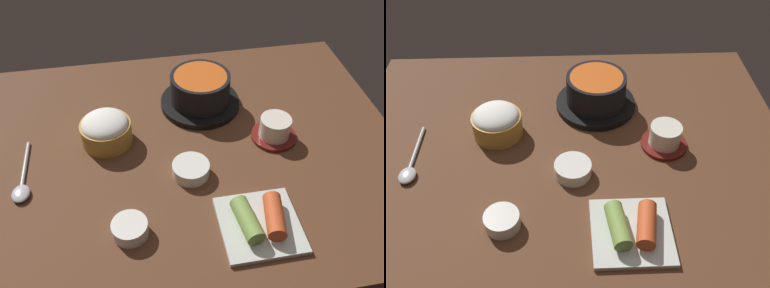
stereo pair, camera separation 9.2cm
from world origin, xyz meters
TOP-DOWN VIEW (x-y plane):
  - dining_table at (0.00, 0.00)cm, footprint 100.00×76.00cm
  - stone_pot at (7.03, 14.74)cm, footprint 19.52×19.52cm
  - rice_bowl at (-16.18, 5.39)cm, footprint 11.34×11.34cm
  - tea_cup_with_saucer at (21.40, -0.11)cm, footprint 10.29×10.29cm
  - banchan_cup_center at (0.70, -7.88)cm, footprint 7.83×7.83cm
  - kimchi_plate at (11.09, -23.25)cm, footprint 14.94×14.94cm
  - side_bowl_near at (-12.91, -20.51)cm, footprint 6.77×6.77cm
  - spoon at (-33.88, -5.42)cm, footprint 3.60×17.16cm

SIDE VIEW (x-z plane):
  - dining_table at x=0.00cm, z-range 0.00..2.00cm
  - spoon at x=-33.88cm, z-range 1.95..3.30cm
  - banchan_cup_center at x=0.70cm, z-range 2.12..4.96cm
  - side_bowl_near at x=-12.91cm, z-range 2.12..5.08cm
  - kimchi_plate at x=11.09cm, z-range 1.37..5.85cm
  - tea_cup_with_saucer at x=21.40cm, z-range 1.78..7.27cm
  - rice_bowl at x=-16.18cm, z-range 2.03..9.23cm
  - stone_pot at x=7.03cm, z-range 1.76..10.44cm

